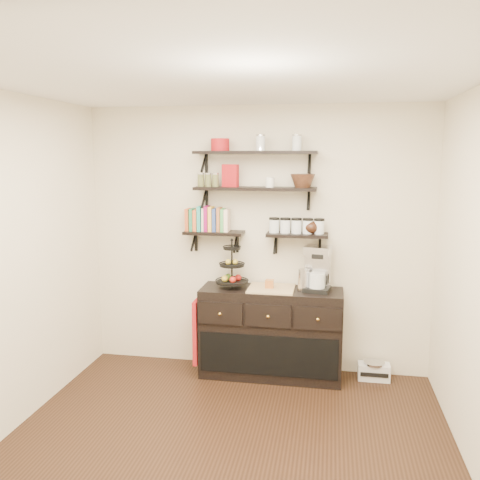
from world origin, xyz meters
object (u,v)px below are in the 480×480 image
at_px(sideboard, 271,333).
at_px(radio, 374,371).
at_px(fruit_stand, 232,272).
at_px(coffee_maker, 317,269).

xyz_separation_m(sideboard, radio, (1.02, 0.08, -0.36)).
relative_size(fruit_stand, coffee_maker, 1.05).
bearing_deg(coffee_maker, radio, 15.06).
relative_size(coffee_maker, radio, 1.45).
height_order(fruit_stand, coffee_maker, fruit_stand).
bearing_deg(coffee_maker, fruit_stand, -168.03).
xyz_separation_m(fruit_stand, radio, (1.42, 0.08, -0.97)).
distance_m(sideboard, coffee_maker, 0.80).
height_order(fruit_stand, radio, fruit_stand).
xyz_separation_m(coffee_maker, radio, (0.58, 0.05, -1.02)).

